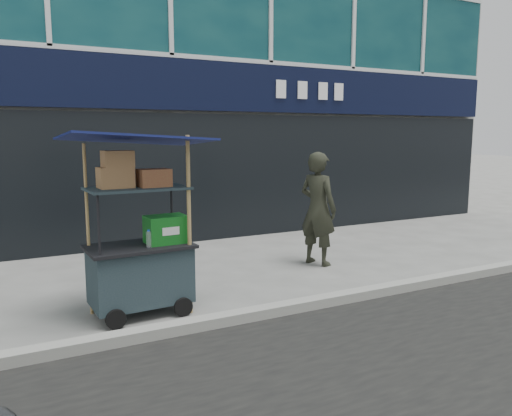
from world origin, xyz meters
TOP-DOWN VIEW (x-y plane):
  - ground at (0.00, 0.00)m, footprint 80.00×80.00m
  - curb at (0.00, -0.20)m, footprint 80.00×0.18m
  - vendor_cart at (-1.50, 0.55)m, footprint 1.58×1.15m
  - vendor_man at (1.50, 1.45)m, footprint 0.61×0.75m

SIDE VIEW (x-z plane):
  - ground at x=0.00m, z-range 0.00..0.00m
  - curb at x=0.00m, z-range 0.00..0.12m
  - vendor_cart at x=-1.50m, z-range -0.31..1.75m
  - vendor_man at x=1.50m, z-range 0.00..1.76m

